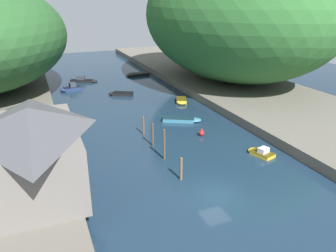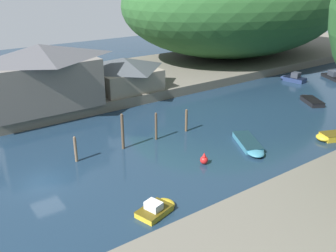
{
  "view_description": "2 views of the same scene",
  "coord_description": "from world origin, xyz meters",
  "px_view_note": "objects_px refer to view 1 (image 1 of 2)",
  "views": [
    {
      "loc": [
        -14.43,
        -23.02,
        17.5
      ],
      "look_at": [
        1.87,
        16.68,
        0.71
      ],
      "focal_mm": 35.0,
      "sensor_mm": 36.0,
      "label": 1
    },
    {
      "loc": [
        28.72,
        -7.53,
        16.49
      ],
      "look_at": [
        -3.0,
        15.12,
        0.58
      ],
      "focal_mm": 40.0,
      "sensor_mm": 36.0,
      "label": 2
    }
  ],
  "objects_px": {
    "waterfront_building": "(34,148)",
    "boat_yellow_tender": "(136,75)",
    "channel_buoy_near": "(202,133)",
    "boat_cabin_cruiser": "(70,88)",
    "boat_mid_channel": "(260,152)",
    "boathouse_shed": "(22,123)",
    "boat_white_cruiser": "(181,101)",
    "boat_moored_right": "(84,80)",
    "boat_small_dinghy": "(183,119)",
    "boat_far_right_bank": "(120,94)",
    "person_on_quay": "(63,164)"
  },
  "relations": [
    {
      "from": "boathouse_shed",
      "to": "boat_white_cruiser",
      "type": "distance_m",
      "value": 28.12
    },
    {
      "from": "boat_yellow_tender",
      "to": "boat_moored_right",
      "type": "bearing_deg",
      "value": 93.69
    },
    {
      "from": "boat_far_right_bank",
      "to": "channel_buoy_near",
      "type": "relative_size",
      "value": 4.4
    },
    {
      "from": "boat_far_right_bank",
      "to": "boat_cabin_cruiser",
      "type": "bearing_deg",
      "value": 78.92
    },
    {
      "from": "boat_mid_channel",
      "to": "boat_far_right_bank",
      "type": "bearing_deg",
      "value": 89.92
    },
    {
      "from": "waterfront_building",
      "to": "person_on_quay",
      "type": "relative_size",
      "value": 8.04
    },
    {
      "from": "boat_cabin_cruiser",
      "to": "channel_buoy_near",
      "type": "xyz_separation_m",
      "value": [
        13.67,
        -30.94,
        -0.04
      ]
    },
    {
      "from": "boat_far_right_bank",
      "to": "channel_buoy_near",
      "type": "height_order",
      "value": "channel_buoy_near"
    },
    {
      "from": "boat_mid_channel",
      "to": "channel_buoy_near",
      "type": "distance_m",
      "value": 8.72
    },
    {
      "from": "boat_small_dinghy",
      "to": "boat_cabin_cruiser",
      "type": "bearing_deg",
      "value": -123.4
    },
    {
      "from": "waterfront_building",
      "to": "boat_white_cruiser",
      "type": "height_order",
      "value": "waterfront_building"
    },
    {
      "from": "boat_white_cruiser",
      "to": "person_on_quay",
      "type": "height_order",
      "value": "person_on_quay"
    },
    {
      "from": "boathouse_shed",
      "to": "boat_cabin_cruiser",
      "type": "bearing_deg",
      "value": 72.56
    },
    {
      "from": "boat_white_cruiser",
      "to": "channel_buoy_near",
      "type": "bearing_deg",
      "value": 97.29
    },
    {
      "from": "boat_small_dinghy",
      "to": "person_on_quay",
      "type": "distance_m",
      "value": 22.27
    },
    {
      "from": "boat_small_dinghy",
      "to": "boat_yellow_tender",
      "type": "distance_m",
      "value": 32.88
    },
    {
      "from": "waterfront_building",
      "to": "boat_moored_right",
      "type": "relative_size",
      "value": 2.2
    },
    {
      "from": "boat_white_cruiser",
      "to": "boat_moored_right",
      "type": "height_order",
      "value": "boat_moored_right"
    },
    {
      "from": "waterfront_building",
      "to": "boat_mid_channel",
      "type": "height_order",
      "value": "waterfront_building"
    },
    {
      "from": "boat_far_right_bank",
      "to": "person_on_quay",
      "type": "bearing_deg",
      "value": -174.7
    },
    {
      "from": "channel_buoy_near",
      "to": "waterfront_building",
      "type": "bearing_deg",
      "value": -159.78
    },
    {
      "from": "boat_cabin_cruiser",
      "to": "boat_yellow_tender",
      "type": "height_order",
      "value": "boat_cabin_cruiser"
    },
    {
      "from": "boathouse_shed",
      "to": "boat_mid_channel",
      "type": "height_order",
      "value": "boathouse_shed"
    },
    {
      "from": "boat_cabin_cruiser",
      "to": "person_on_quay",
      "type": "height_order",
      "value": "person_on_quay"
    },
    {
      "from": "boathouse_shed",
      "to": "channel_buoy_near",
      "type": "bearing_deg",
      "value": -10.46
    },
    {
      "from": "boathouse_shed",
      "to": "boat_mid_channel",
      "type": "bearing_deg",
      "value": -24.74
    },
    {
      "from": "waterfront_building",
      "to": "boat_yellow_tender",
      "type": "height_order",
      "value": "waterfront_building"
    },
    {
      "from": "boat_mid_channel",
      "to": "boat_cabin_cruiser",
      "type": "bearing_deg",
      "value": 98.22
    },
    {
      "from": "boathouse_shed",
      "to": "boat_yellow_tender",
      "type": "relative_size",
      "value": 1.55
    },
    {
      "from": "boat_yellow_tender",
      "to": "boat_small_dinghy",
      "type": "bearing_deg",
      "value": 171.79
    },
    {
      "from": "boathouse_shed",
      "to": "boat_far_right_bank",
      "type": "height_order",
      "value": "boathouse_shed"
    },
    {
      "from": "boathouse_shed",
      "to": "boat_white_cruiser",
      "type": "height_order",
      "value": "boathouse_shed"
    },
    {
      "from": "boat_cabin_cruiser",
      "to": "boat_moored_right",
      "type": "distance_m",
      "value": 7.34
    },
    {
      "from": "boat_cabin_cruiser",
      "to": "channel_buoy_near",
      "type": "height_order",
      "value": "boat_cabin_cruiser"
    },
    {
      "from": "boat_small_dinghy",
      "to": "boat_moored_right",
      "type": "bearing_deg",
      "value": -134.55
    },
    {
      "from": "boathouse_shed",
      "to": "boat_cabin_cruiser",
      "type": "height_order",
      "value": "boathouse_shed"
    },
    {
      "from": "boat_cabin_cruiser",
      "to": "boat_far_right_bank",
      "type": "distance_m",
      "value": 11.09
    },
    {
      "from": "boat_far_right_bank",
      "to": "boat_white_cruiser",
      "type": "bearing_deg",
      "value": -105.88
    },
    {
      "from": "boathouse_shed",
      "to": "boat_mid_channel",
      "type": "xyz_separation_m",
      "value": [
        25.9,
        -11.93,
        -3.28
      ]
    },
    {
      "from": "boat_white_cruiser",
      "to": "boat_moored_right",
      "type": "distance_m",
      "value": 26.33
    },
    {
      "from": "boathouse_shed",
      "to": "boat_small_dinghy",
      "type": "distance_m",
      "value": 22.49
    },
    {
      "from": "channel_buoy_near",
      "to": "boat_yellow_tender",
      "type": "bearing_deg",
      "value": 85.91
    },
    {
      "from": "boat_moored_right",
      "to": "channel_buoy_near",
      "type": "xyz_separation_m",
      "value": [
        9.91,
        -37.25,
        0.03
      ]
    },
    {
      "from": "boat_yellow_tender",
      "to": "boat_cabin_cruiser",
      "type": "bearing_deg",
      "value": 112.21
    },
    {
      "from": "boat_mid_channel",
      "to": "person_on_quay",
      "type": "xyz_separation_m",
      "value": [
        -22.32,
        1.81,
        1.98
      ]
    },
    {
      "from": "boat_far_right_bank",
      "to": "person_on_quay",
      "type": "relative_size",
      "value": 2.94
    },
    {
      "from": "boat_cabin_cruiser",
      "to": "boat_moored_right",
      "type": "height_order",
      "value": "boat_cabin_cruiser"
    },
    {
      "from": "boat_small_dinghy",
      "to": "boat_white_cruiser",
      "type": "bearing_deg",
      "value": -175.25
    },
    {
      "from": "boat_moored_right",
      "to": "boat_far_right_bank",
      "type": "bearing_deg",
      "value": 43.63
    },
    {
      "from": "channel_buoy_near",
      "to": "boat_cabin_cruiser",
      "type": "bearing_deg",
      "value": 113.83
    }
  ]
}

